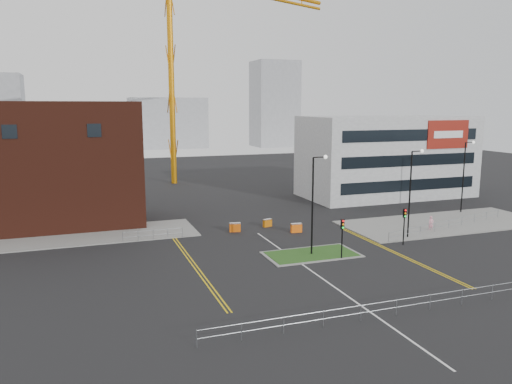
# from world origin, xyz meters

# --- Properties ---
(ground) EXTENTS (200.00, 200.00, 0.00)m
(ground) POSITION_xyz_m (0.00, 0.00, 0.00)
(ground) COLOR black
(ground) RESTS_ON ground
(pavement_left) EXTENTS (28.00, 8.00, 0.12)m
(pavement_left) POSITION_xyz_m (-20.00, 22.00, 0.06)
(pavement_left) COLOR slate
(pavement_left) RESTS_ON ground
(pavement_right) EXTENTS (24.00, 10.00, 0.12)m
(pavement_right) POSITION_xyz_m (22.00, 14.00, 0.06)
(pavement_right) COLOR slate
(pavement_right) RESTS_ON ground
(island_kerb) EXTENTS (8.60, 4.60, 0.08)m
(island_kerb) POSITION_xyz_m (2.00, 8.00, 0.04)
(island_kerb) COLOR slate
(island_kerb) RESTS_ON ground
(grass_island) EXTENTS (8.00, 4.00, 0.12)m
(grass_island) POSITION_xyz_m (2.00, 8.00, 0.06)
(grass_island) COLOR #1D4818
(grass_island) RESTS_ON ground
(brick_building) EXTENTS (24.20, 10.07, 14.24)m
(brick_building) POSITION_xyz_m (-22.97, 28.00, 6.85)
(brick_building) COLOR #491D12
(brick_building) RESTS_ON ground
(office_block) EXTENTS (25.00, 12.20, 12.00)m
(office_block) POSITION_xyz_m (26.01, 31.97, 6.00)
(office_block) COLOR #A0A2A5
(office_block) RESTS_ON ground
(tower_crane) EXTENTS (48.47, 23.29, 39.78)m
(tower_crane) POSITION_xyz_m (3.14, 57.39, 27.38)
(tower_crane) COLOR orange
(tower_crane) RESTS_ON ground
(streetlamp_island) EXTENTS (1.46, 0.36, 9.18)m
(streetlamp_island) POSITION_xyz_m (2.22, 8.00, 5.41)
(streetlamp_island) COLOR black
(streetlamp_island) RESTS_ON ground
(streetlamp_right_near) EXTENTS (1.46, 0.36, 9.18)m
(streetlamp_right_near) POSITION_xyz_m (14.22, 10.00, 5.41)
(streetlamp_right_near) COLOR black
(streetlamp_right_near) RESTS_ON ground
(streetlamp_right_far) EXTENTS (1.46, 0.36, 9.18)m
(streetlamp_right_far) POSITION_xyz_m (28.22, 18.00, 5.41)
(streetlamp_right_far) COLOR black
(streetlamp_right_far) RESTS_ON ground
(traffic_light_island) EXTENTS (0.28, 0.33, 3.65)m
(traffic_light_island) POSITION_xyz_m (4.00, 5.98, 2.57)
(traffic_light_island) COLOR black
(traffic_light_island) RESTS_ON ground
(traffic_light_right) EXTENTS (0.28, 0.33, 3.65)m
(traffic_light_right) POSITION_xyz_m (12.00, 7.98, 2.57)
(traffic_light_right) COLOR black
(traffic_light_right) RESTS_ON ground
(railing_front) EXTENTS (24.05, 0.05, 1.10)m
(railing_front) POSITION_xyz_m (0.00, -6.00, 0.78)
(railing_front) COLOR gray
(railing_front) RESTS_ON ground
(railing_left) EXTENTS (6.05, 0.05, 1.10)m
(railing_left) POSITION_xyz_m (-11.00, 18.00, 0.74)
(railing_left) COLOR gray
(railing_left) RESTS_ON ground
(railing_right) EXTENTS (19.05, 5.05, 1.10)m
(railing_right) POSITION_xyz_m (20.50, 11.50, 0.78)
(railing_right) COLOR gray
(railing_right) RESTS_ON ground
(centre_line) EXTENTS (0.15, 30.00, 0.01)m
(centre_line) POSITION_xyz_m (0.00, 2.00, 0.01)
(centre_line) COLOR silver
(centre_line) RESTS_ON ground
(yellow_left_a) EXTENTS (0.12, 24.00, 0.01)m
(yellow_left_a) POSITION_xyz_m (-9.00, 10.00, 0.01)
(yellow_left_a) COLOR gold
(yellow_left_a) RESTS_ON ground
(yellow_left_b) EXTENTS (0.12, 24.00, 0.01)m
(yellow_left_b) POSITION_xyz_m (-8.70, 10.00, 0.01)
(yellow_left_b) COLOR gold
(yellow_left_b) RESTS_ON ground
(yellow_right_a) EXTENTS (0.12, 20.00, 0.01)m
(yellow_right_a) POSITION_xyz_m (9.50, 6.00, 0.01)
(yellow_right_a) COLOR gold
(yellow_right_a) RESTS_ON ground
(yellow_right_b) EXTENTS (0.12, 20.00, 0.01)m
(yellow_right_b) POSITION_xyz_m (9.80, 6.00, 0.01)
(yellow_right_b) COLOR gold
(yellow_right_b) RESTS_ON ground
(skyline_b) EXTENTS (24.00, 12.00, 16.00)m
(skyline_b) POSITION_xyz_m (10.00, 130.00, 8.00)
(skyline_b) COLOR gray
(skyline_b) RESTS_ON ground
(skyline_c) EXTENTS (14.00, 12.00, 28.00)m
(skyline_c) POSITION_xyz_m (45.00, 125.00, 14.00)
(skyline_c) COLOR gray
(skyline_c) RESTS_ON ground
(skyline_d) EXTENTS (30.00, 12.00, 12.00)m
(skyline_d) POSITION_xyz_m (-8.00, 140.00, 6.00)
(skyline_d) COLOR gray
(skyline_d) RESTS_ON ground
(pedestrian) EXTENTS (0.64, 0.44, 1.67)m
(pedestrian) POSITION_xyz_m (18.20, 11.61, 0.84)
(pedestrian) COLOR pink
(pedestrian) RESTS_ON ground
(barrier_left) EXTENTS (1.25, 0.61, 1.01)m
(barrier_left) POSITION_xyz_m (-2.12, 18.48, 0.55)
(barrier_left) COLOR #CC520B
(barrier_left) RESTS_ON ground
(barrier_mid) EXTENTS (1.13, 0.66, 0.90)m
(barrier_mid) POSITION_xyz_m (2.03, 19.43, 0.49)
(barrier_mid) COLOR #C4640A
(barrier_mid) RESTS_ON ground
(barrier_right) EXTENTS (1.23, 0.50, 1.01)m
(barrier_right) POSITION_xyz_m (4.07, 16.00, 0.55)
(barrier_right) COLOR #F5610D
(barrier_right) RESTS_ON ground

